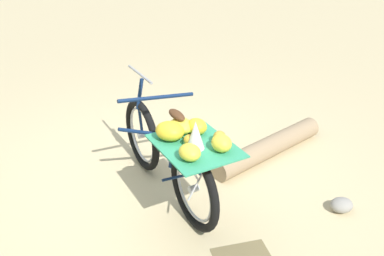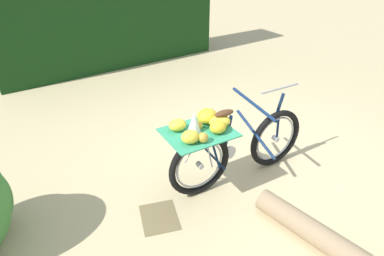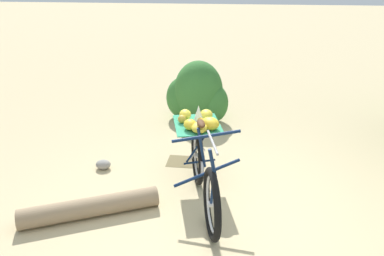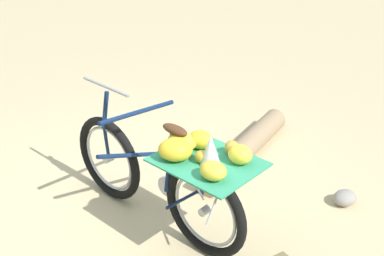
{
  "view_description": "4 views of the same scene",
  "coord_description": "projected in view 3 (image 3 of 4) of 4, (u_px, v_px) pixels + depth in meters",
  "views": [
    {
      "loc": [
        0.41,
        3.46,
        2.42
      ],
      "look_at": [
        -0.29,
        0.77,
        0.98
      ],
      "focal_mm": 40.76,
      "sensor_mm": 36.0,
      "label": 1
    },
    {
      "loc": [
        -3.1,
        1.51,
        2.53
      ],
      "look_at": [
        -0.44,
        0.77,
        0.9
      ],
      "focal_mm": 31.95,
      "sensor_mm": 36.0,
      "label": 2
    },
    {
      "loc": [
        0.15,
        -3.41,
        2.46
      ],
      "look_at": [
        -0.39,
        0.53,
        0.79
      ],
      "focal_mm": 34.61,
      "sensor_mm": 36.0,
      "label": 3
    },
    {
      "loc": [
        1.36,
        3.11,
        2.6
      ],
      "look_at": [
        -0.31,
        0.53,
        0.97
      ],
      "focal_mm": 49.02,
      "sensor_mm": 36.0,
      "label": 4
    }
  ],
  "objects": [
    {
      "name": "ground_plane",
      "position": [
        220.0,
        214.0,
        4.09
      ],
      "size": [
        60.0,
        60.0,
        0.0
      ],
      "primitive_type": "plane",
      "color": "#C6B284"
    },
    {
      "name": "bicycle",
      "position": [
        202.0,
        159.0,
        4.18
      ],
      "size": [
        0.88,
        1.79,
        1.03
      ],
      "rotation": [
        0.0,
        0.0,
        -1.31
      ],
      "color": "black",
      "rests_on": "ground_plane"
    },
    {
      "name": "fallen_log",
      "position": [
        91.0,
        207.0,
        4.01
      ],
      "size": [
        1.42,
        0.84,
        0.22
      ],
      "primitive_type": "cylinder",
      "rotation": [
        0.0,
        1.57,
        0.45
      ],
      "color": "#937A5B",
      "rests_on": "ground_plane"
    },
    {
      "name": "shrub_cluster",
      "position": [
        197.0,
        94.0,
        6.55
      ],
      "size": [
        1.13,
        0.77,
        1.07
      ],
      "color": "#387533",
      "rests_on": "ground_plane"
    },
    {
      "name": "path_stone",
      "position": [
        103.0,
        165.0,
        5.01
      ],
      "size": [
        0.2,
        0.17,
        0.13
      ],
      "primitive_type": "ellipsoid",
      "color": "gray",
      "rests_on": "ground_plane"
    },
    {
      "name": "leaf_litter_patch",
      "position": [
        183.0,
        161.0,
        5.22
      ],
      "size": [
        0.44,
        0.36,
        0.01
      ],
      "primitive_type": "cube",
      "color": "olive",
      "rests_on": "ground_plane"
    }
  ]
}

